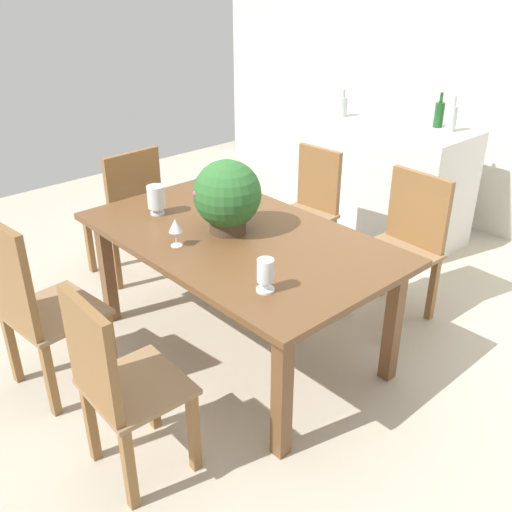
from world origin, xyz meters
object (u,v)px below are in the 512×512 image
at_px(chair_far_right, 404,240).
at_px(kitchen_counter, 372,175).
at_px(chair_near_right, 116,381).
at_px(wine_bottle_green, 342,106).
at_px(crystal_vase_center_near, 156,198).
at_px(wine_glass, 175,227).
at_px(wine_bottle_amber, 439,114).
at_px(flower_centerpiece, 227,196).
at_px(wine_bottle_tall, 452,118).
at_px(dining_table, 238,249).
at_px(chair_head_end, 129,208).
at_px(chair_near_left, 32,301).
at_px(chair_far_left, 308,206).
at_px(crystal_vase_left, 265,273).

height_order(chair_far_right, kitchen_counter, kitchen_counter).
relative_size(chair_near_right, wine_bottle_green, 4.26).
xyz_separation_m(crystal_vase_center_near, wine_bottle_green, (-0.30, 2.06, 0.19)).
height_order(chair_far_right, chair_near_right, chair_near_right).
bearing_deg(wine_glass, wine_bottle_green, 108.42).
bearing_deg(crystal_vase_center_near, wine_bottle_amber, 79.53).
distance_m(flower_centerpiece, wine_bottle_tall, 2.16).
relative_size(wine_glass, wine_bottle_green, 0.70).
xyz_separation_m(dining_table, chair_head_end, (-1.21, 0.00, -0.12)).
relative_size(chair_near_left, wine_bottle_tall, 3.81).
bearing_deg(chair_far_right, dining_table, -108.99).
distance_m(crystal_vase_center_near, wine_glass, 0.48).
distance_m(chair_near_left, wine_bottle_green, 3.02).
height_order(chair_far_right, chair_near_left, chair_near_left).
distance_m(dining_table, crystal_vase_center_near, 0.61).
xyz_separation_m(chair_far_left, flower_centerpiece, (0.34, -1.05, 0.45)).
distance_m(chair_near_left, crystal_vase_left, 1.24).
bearing_deg(kitchen_counter, chair_far_left, -79.56).
height_order(chair_head_end, flower_centerpiece, flower_centerpiece).
relative_size(chair_near_right, kitchen_counter, 0.59).
distance_m(crystal_vase_left, wine_glass, 0.67).
height_order(dining_table, crystal_vase_center_near, crystal_vase_center_near).
relative_size(chair_near_left, flower_centerpiece, 2.50).
bearing_deg(chair_far_left, wine_bottle_tall, 65.55).
height_order(chair_near_left, wine_bottle_amber, wine_bottle_amber).
bearing_deg(chair_near_right, crystal_vase_left, -99.41).
bearing_deg(dining_table, chair_head_end, 179.81).
height_order(wine_bottle_amber, wine_bottle_tall, wine_bottle_tall).
relative_size(flower_centerpiece, crystal_vase_left, 2.55).
distance_m(chair_far_right, chair_far_left, 0.83).
height_order(flower_centerpiece, crystal_vase_center_near, flower_centerpiece).
relative_size(chair_near_right, wine_glass, 6.12).
bearing_deg(flower_centerpiece, crystal_vase_left, -25.40).
distance_m(chair_near_right, crystal_vase_left, 0.81).
relative_size(flower_centerpiece, wine_bottle_amber, 1.55).
relative_size(chair_head_end, wine_bottle_amber, 3.65).
distance_m(chair_far_left, wine_glass, 1.45).
bearing_deg(wine_bottle_amber, crystal_vase_left, -74.75).
relative_size(chair_far_right, flower_centerpiece, 2.29).
relative_size(wine_bottle_green, wine_bottle_tall, 0.82).
relative_size(dining_table, crystal_vase_center_near, 10.22).
bearing_deg(crystal_vase_left, chair_head_end, 170.00).
relative_size(dining_table, chair_far_right, 1.90).
bearing_deg(kitchen_counter, chair_head_end, -106.85).
bearing_deg(chair_head_end, wine_bottle_tall, 147.88).
relative_size(dining_table, crystal_vase_left, 11.14).
relative_size(flower_centerpiece, wine_bottle_green, 1.85).
xyz_separation_m(kitchen_counter, wine_bottle_green, (-0.26, -0.14, 0.57)).
xyz_separation_m(chair_near_left, wine_bottle_tall, (0.41, 3.19, 0.50)).
bearing_deg(flower_centerpiece, wine_glass, -97.17).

